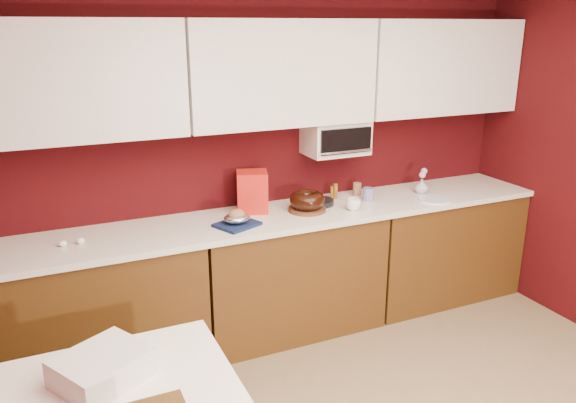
{
  "coord_description": "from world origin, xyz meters",
  "views": [
    {
      "loc": [
        -1.54,
        -1.45,
        2.16
      ],
      "look_at": [
        -0.05,
        1.84,
        1.02
      ],
      "focal_mm": 35.0,
      "sensor_mm": 36.0,
      "label": 1
    }
  ],
  "objects_px": {
    "coffee_mug": "(353,203)",
    "foil_ham_nest": "(237,218)",
    "bundt_cake": "(307,200)",
    "newspaper_stack": "(102,368)",
    "blue_jar": "(368,194)",
    "flower_vase": "(422,185)",
    "toaster_oven": "(335,137)",
    "pandoro_box": "(252,192)"
  },
  "relations": [
    {
      "from": "coffee_mug",
      "to": "foil_ham_nest",
      "type": "bearing_deg",
      "value": 178.23
    },
    {
      "from": "bundt_cake",
      "to": "newspaper_stack",
      "type": "height_order",
      "value": "bundt_cake"
    },
    {
      "from": "blue_jar",
      "to": "newspaper_stack",
      "type": "height_order",
      "value": "blue_jar"
    },
    {
      "from": "flower_vase",
      "to": "bundt_cake",
      "type": "bearing_deg",
      "value": -178.44
    },
    {
      "from": "blue_jar",
      "to": "coffee_mug",
      "type": "bearing_deg",
      "value": -145.28
    },
    {
      "from": "toaster_oven",
      "to": "newspaper_stack",
      "type": "relative_size",
      "value": 1.29
    },
    {
      "from": "toaster_oven",
      "to": "bundt_cake",
      "type": "distance_m",
      "value": 0.53
    },
    {
      "from": "foil_ham_nest",
      "to": "blue_jar",
      "type": "height_order",
      "value": "blue_jar"
    },
    {
      "from": "coffee_mug",
      "to": "blue_jar",
      "type": "bearing_deg",
      "value": 34.72
    },
    {
      "from": "toaster_oven",
      "to": "bundt_cake",
      "type": "relative_size",
      "value": 1.79
    },
    {
      "from": "bundt_cake",
      "to": "foil_ham_nest",
      "type": "relative_size",
      "value": 1.42
    },
    {
      "from": "foil_ham_nest",
      "to": "bundt_cake",
      "type": "bearing_deg",
      "value": 9.09
    },
    {
      "from": "bundt_cake",
      "to": "blue_jar",
      "type": "height_order",
      "value": "bundt_cake"
    },
    {
      "from": "foil_ham_nest",
      "to": "newspaper_stack",
      "type": "bearing_deg",
      "value": -130.76
    },
    {
      "from": "foil_ham_nest",
      "to": "coffee_mug",
      "type": "height_order",
      "value": "coffee_mug"
    },
    {
      "from": "flower_vase",
      "to": "foil_ham_nest",
      "type": "bearing_deg",
      "value": -175.74
    },
    {
      "from": "toaster_oven",
      "to": "bundt_cake",
      "type": "height_order",
      "value": "toaster_oven"
    },
    {
      "from": "foil_ham_nest",
      "to": "coffee_mug",
      "type": "xyz_separation_m",
      "value": [
        0.87,
        -0.03,
        -0.0
      ]
    },
    {
      "from": "pandoro_box",
      "to": "bundt_cake",
      "type": "bearing_deg",
      "value": -5.5
    },
    {
      "from": "blue_jar",
      "to": "newspaper_stack",
      "type": "relative_size",
      "value": 0.28
    },
    {
      "from": "toaster_oven",
      "to": "flower_vase",
      "type": "relative_size",
      "value": 3.53
    },
    {
      "from": "bundt_cake",
      "to": "flower_vase",
      "type": "relative_size",
      "value": 1.97
    },
    {
      "from": "flower_vase",
      "to": "coffee_mug",
      "type": "bearing_deg",
      "value": -168.45
    },
    {
      "from": "bundt_cake",
      "to": "pandoro_box",
      "type": "relative_size",
      "value": 0.87
    },
    {
      "from": "toaster_oven",
      "to": "blue_jar",
      "type": "relative_size",
      "value": 4.64
    },
    {
      "from": "foil_ham_nest",
      "to": "pandoro_box",
      "type": "distance_m",
      "value": 0.33
    },
    {
      "from": "bundt_cake",
      "to": "pandoro_box",
      "type": "distance_m",
      "value": 0.39
    },
    {
      "from": "toaster_oven",
      "to": "pandoro_box",
      "type": "distance_m",
      "value": 0.74
    },
    {
      "from": "toaster_oven",
      "to": "pandoro_box",
      "type": "relative_size",
      "value": 1.56
    },
    {
      "from": "bundt_cake",
      "to": "coffee_mug",
      "type": "distance_m",
      "value": 0.33
    },
    {
      "from": "foil_ham_nest",
      "to": "blue_jar",
      "type": "distance_m",
      "value": 1.09
    },
    {
      "from": "blue_jar",
      "to": "flower_vase",
      "type": "relative_size",
      "value": 0.76
    },
    {
      "from": "coffee_mug",
      "to": "newspaper_stack",
      "type": "distance_m",
      "value": 2.18
    },
    {
      "from": "toaster_oven",
      "to": "bundt_cake",
      "type": "bearing_deg",
      "value": -150.52
    },
    {
      "from": "pandoro_box",
      "to": "flower_vase",
      "type": "bearing_deg",
      "value": 12.95
    },
    {
      "from": "pandoro_box",
      "to": "coffee_mug",
      "type": "distance_m",
      "value": 0.72
    },
    {
      "from": "foil_ham_nest",
      "to": "flower_vase",
      "type": "relative_size",
      "value": 1.38
    },
    {
      "from": "newspaper_stack",
      "to": "toaster_oven",
      "type": "bearing_deg",
      "value": 37.32
    },
    {
      "from": "bundt_cake",
      "to": "pandoro_box",
      "type": "bearing_deg",
      "value": 156.16
    },
    {
      "from": "toaster_oven",
      "to": "foil_ham_nest",
      "type": "bearing_deg",
      "value": -163.01
    },
    {
      "from": "foil_ham_nest",
      "to": "flower_vase",
      "type": "distance_m",
      "value": 1.57
    },
    {
      "from": "pandoro_box",
      "to": "coffee_mug",
      "type": "height_order",
      "value": "pandoro_box"
    }
  ]
}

